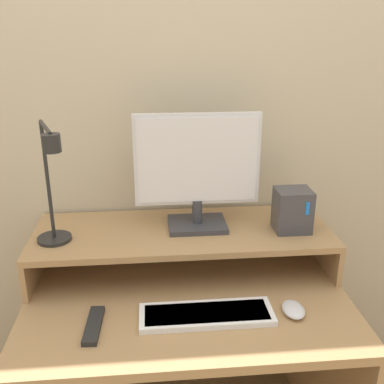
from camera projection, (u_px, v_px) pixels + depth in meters
The scene contains 9 objects.
wall_back at pixel (177, 105), 1.66m from camera, with size 6.00×0.05×2.50m.
desk at pixel (187, 344), 1.56m from camera, with size 1.04×0.72×0.70m.
monitor_shelf at pixel (182, 235), 1.60m from camera, with size 1.04×0.38×0.15m.
monitor at pixel (197, 169), 1.53m from camera, with size 0.43×0.16×0.41m.
desk_lamp at pixel (52, 192), 1.37m from camera, with size 0.15×0.26×0.41m.
router_dock at pixel (292, 210), 1.56m from camera, with size 0.12×0.11×0.15m.
keyboard at pixel (207, 314), 1.35m from camera, with size 0.40×0.13×0.02m.
mouse at pixel (293, 309), 1.37m from camera, with size 0.07×0.10×0.03m.
remote_control at pixel (94, 325), 1.30m from camera, with size 0.05×0.17×0.02m.
Camera 1 is at (-0.10, -0.91, 1.53)m, focal length 42.00 mm.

